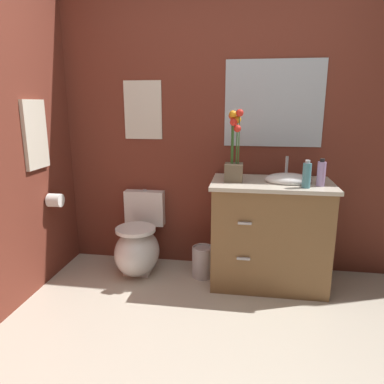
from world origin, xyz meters
TOP-DOWN VIEW (x-y plane):
  - ground_plane at (0.00, 0.00)m, footprint 9.64×9.64m
  - wall_back at (0.20, 1.51)m, footprint 4.50×0.05m
  - toilet at (-0.74, 1.21)m, footprint 0.38×0.59m
  - vanity_cabinet at (0.37, 1.18)m, footprint 0.94×0.56m
  - flower_vase at (0.07, 1.16)m, footprint 0.14×0.14m
  - soap_bottle at (0.60, 1.01)m, footprint 0.06×0.06m
  - lotion_bottle at (0.71, 1.09)m, footprint 0.06×0.06m
  - trash_bin at (-0.17, 1.20)m, footprint 0.18×0.18m
  - wall_poster at (-0.74, 1.48)m, footprint 0.33×0.01m
  - wall_mirror at (0.37, 1.48)m, footprint 0.80×0.01m
  - hanging_towel at (-1.43, 0.92)m, footprint 0.03×0.28m
  - toilet_paper_roll at (-1.38, 1.01)m, footprint 0.11×0.11m

SIDE VIEW (x-z plane):
  - ground_plane at x=0.00m, z-range 0.00..0.00m
  - trash_bin at x=-0.17m, z-range 0.00..0.27m
  - toilet at x=-0.74m, z-range -0.10..0.59m
  - vanity_cabinet at x=0.37m, z-range -0.08..0.96m
  - toilet_paper_roll at x=-1.38m, z-range 0.62..0.74m
  - soap_bottle at x=0.60m, z-range 0.85..1.05m
  - lotion_bottle at x=0.71m, z-range 0.85..1.05m
  - flower_vase at x=0.07m, z-range 0.78..1.34m
  - hanging_towel at x=-1.43m, z-range 0.96..1.48m
  - wall_back at x=0.20m, z-range 0.00..2.50m
  - wall_poster at x=-0.74m, z-range 1.15..1.64m
  - wall_mirror at x=0.37m, z-range 1.10..1.80m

